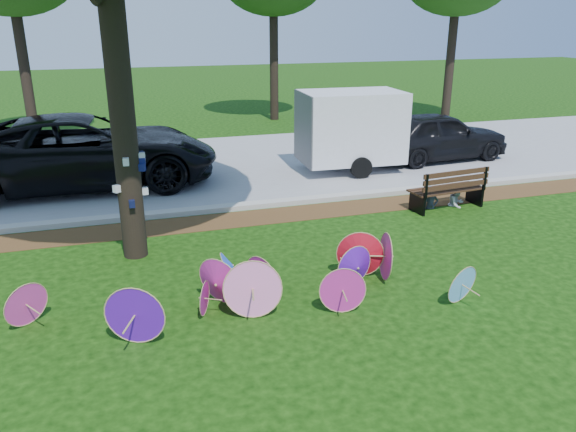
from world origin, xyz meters
name	(u,v)px	position (x,y,z in m)	size (l,w,h in m)	color
ground	(295,320)	(0.00, 0.00, 0.00)	(90.00, 90.00, 0.00)	black
mulch_strip	(233,220)	(0.00, 4.50, 0.01)	(90.00, 1.00, 0.01)	#472D16
curb	(227,208)	(0.00, 5.20, 0.06)	(90.00, 0.30, 0.12)	#B7B5AD
street	(200,167)	(0.00, 9.35, 0.01)	(90.00, 8.00, 0.01)	gray
parasol_pile	(277,280)	(-0.11, 0.60, 0.39)	(7.06, 2.28, 0.90)	#C2268C
black_van	(85,151)	(-3.11, 8.21, 0.94)	(3.11, 6.75, 1.88)	black
dark_pickup	(437,136)	(7.19, 8.06, 0.75)	(1.78, 4.42, 1.51)	black
cargo_trailer	(351,126)	(4.12, 7.68, 1.28)	(2.81, 1.78, 2.57)	white
park_bench	(446,188)	(4.93, 3.89, 0.48)	(1.84, 0.70, 0.96)	black
person_left	(432,188)	(4.58, 3.94, 0.51)	(0.37, 0.24, 1.01)	#383E4D
person_right	(458,185)	(5.28, 3.94, 0.51)	(0.49, 0.38, 1.01)	silver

